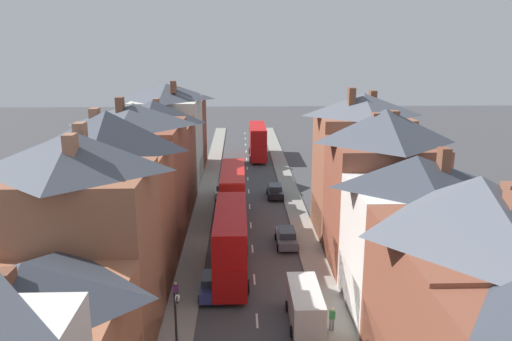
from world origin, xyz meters
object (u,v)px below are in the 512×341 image
object	(u,v)px
car_parked_left_a	(213,285)
pedestrian_mid_left	(176,292)
double_decker_bus_mid_street	(233,193)
double_decker_bus_far_approaching	(258,141)
car_near_silver	(286,237)
car_near_blue	(223,190)
delivery_van	(305,304)
pedestrian_near_right	(332,318)
double_decker_bus_lead	(231,241)
car_parked_right_a	(275,191)

from	to	relation	value
car_parked_left_a	pedestrian_mid_left	distance (m)	2.82
double_decker_bus_mid_street	double_decker_bus_far_approaching	size ratio (longest dim) A/B	1.00
car_near_silver	double_decker_bus_mid_street	bearing A→B (deg)	123.81
car_near_blue	car_parked_left_a	distance (m)	24.18
delivery_van	pedestrian_mid_left	world-z (taller)	delivery_van
pedestrian_near_right	car_parked_left_a	bearing A→B (deg)	146.89
car_near_silver	car_parked_left_a	distance (m)	11.03
double_decker_bus_lead	double_decker_bus_mid_street	world-z (taller)	same
double_decker_bus_far_approaching	car_parked_left_a	distance (m)	45.52
delivery_van	pedestrian_mid_left	size ratio (longest dim) A/B	3.23
double_decker_bus_far_approaching	car_near_blue	xyz separation A→B (m)	(-4.89, -21.04, -1.98)
car_near_blue	car_near_silver	distance (m)	16.28
double_decker_bus_lead	pedestrian_near_right	size ratio (longest dim) A/B	6.71
car_parked_left_a	pedestrian_mid_left	xyz separation A→B (m)	(-2.49, -1.30, 0.19)
car_near_blue	pedestrian_mid_left	world-z (taller)	pedestrian_mid_left
car_parked_left_a	delivery_van	distance (m)	7.34
double_decker_bus_lead	pedestrian_mid_left	size ratio (longest dim) A/B	6.71
double_decker_bus_mid_street	pedestrian_mid_left	distance (m)	18.24
pedestrian_mid_left	double_decker_bus_lead	bearing A→B (deg)	50.85
double_decker_bus_lead	car_parked_left_a	bearing A→B (deg)	-111.06
double_decker_bus_far_approaching	car_near_silver	distance (m)	36.17
double_decker_bus_far_approaching	car_near_blue	size ratio (longest dim) A/B	2.51
pedestrian_mid_left	double_decker_bus_far_approaching	bearing A→B (deg)	80.98
double_decker_bus_lead	car_parked_right_a	xyz separation A→B (m)	(4.91, 20.45, -2.00)
delivery_van	car_parked_right_a	bearing A→B (deg)	90.00
car_parked_left_a	pedestrian_near_right	bearing A→B (deg)	-33.11
pedestrian_near_right	pedestrian_mid_left	xyz separation A→B (m)	(-10.26, 3.77, 0.00)
car_parked_right_a	delivery_van	xyz separation A→B (m)	(0.00, -27.70, 0.52)
double_decker_bus_far_approaching	delivery_van	xyz separation A→B (m)	(1.31, -49.11, -1.48)
double_decker_bus_lead	pedestrian_near_right	world-z (taller)	double_decker_bus_lead
double_decker_bus_far_approaching	car_near_silver	size ratio (longest dim) A/B	2.44
double_decker_bus_far_approaching	pedestrian_near_right	size ratio (longest dim) A/B	6.71
double_decker_bus_far_approaching	pedestrian_mid_left	bearing A→B (deg)	-99.02
double_decker_bus_far_approaching	car_parked_right_a	xyz separation A→B (m)	(1.31, -21.41, -2.00)
car_near_blue	pedestrian_mid_left	bearing A→B (deg)	-95.59
double_decker_bus_lead	car_parked_left_a	distance (m)	4.10
car_parked_left_a	car_parked_right_a	distance (m)	24.60
pedestrian_near_right	double_decker_bus_far_approaching	bearing A→B (deg)	93.28
pedestrian_near_right	pedestrian_mid_left	world-z (taller)	same
car_near_blue	pedestrian_near_right	size ratio (longest dim) A/B	2.68
double_decker_bus_lead	double_decker_bus_far_approaching	bearing A→B (deg)	85.09
delivery_van	pedestrian_near_right	distance (m)	1.98
car_near_silver	car_parked_right_a	world-z (taller)	car_parked_right_a
double_decker_bus_far_approaching	pedestrian_near_right	world-z (taller)	double_decker_bus_far_approaching
double_decker_bus_mid_street	car_near_blue	distance (m)	8.07
double_decker_bus_mid_street	pedestrian_near_right	size ratio (longest dim) A/B	6.71
double_decker_bus_mid_street	double_decker_bus_far_approaching	distance (m)	28.98
delivery_van	pedestrian_mid_left	xyz separation A→B (m)	(-8.69, 2.60, -0.30)
double_decker_bus_lead	car_near_blue	world-z (taller)	double_decker_bus_lead
car_parked_left_a	delivery_van	size ratio (longest dim) A/B	0.77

